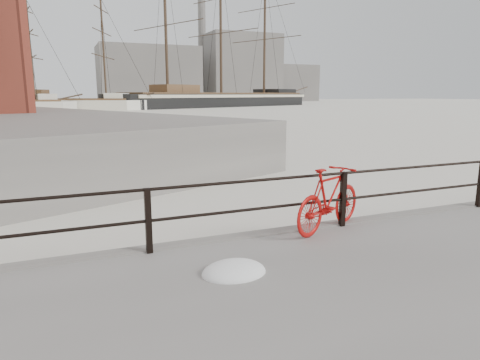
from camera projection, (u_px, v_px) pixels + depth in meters
name	position (u px, v px, depth m)	size (l,w,h in m)	color
ground	(470.00, 221.00, 9.33)	(400.00, 400.00, 0.00)	white
bicycle	(329.00, 199.00, 7.47)	(1.88, 0.28, 1.14)	#B50E0C
barque_black	(221.00, 107.00, 94.56)	(64.54, 21.12, 36.20)	black
schooner_mid	(70.00, 110.00, 74.76)	(28.94, 12.24, 20.82)	white
industrial_west	(149.00, 75.00, 141.78)	(32.00, 18.00, 18.00)	gray
industrial_mid	(240.00, 69.00, 158.91)	(26.00, 20.00, 24.00)	gray
industrial_east	(288.00, 83.00, 173.10)	(20.00, 16.00, 14.00)	gray
smokestack	(202.00, 40.00, 156.56)	(2.80, 2.80, 44.00)	gray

